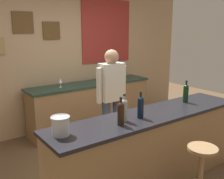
{
  "coord_description": "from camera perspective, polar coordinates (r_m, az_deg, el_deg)",
  "views": [
    {
      "loc": [
        -2.15,
        -2.54,
        1.92
      ],
      "look_at": [
        0.02,
        0.45,
        1.05
      ],
      "focal_mm": 42.0,
      "sensor_mm": 36.0,
      "label": 1
    }
  ],
  "objects": [
    {
      "name": "wine_bottle_d",
      "position": [
        3.73,
        15.77,
        -0.67
      ],
      "size": [
        0.07,
        0.07,
        0.31
      ],
      "color": "black",
      "rests_on": "bar_counter"
    },
    {
      "name": "ground_plane",
      "position": [
        3.84,
        3.81,
        -16.76
      ],
      "size": [
        10.0,
        10.0,
        0.0
      ],
      "primitive_type": "plane",
      "color": "brown"
    },
    {
      "name": "wine_glass_a",
      "position": [
        4.69,
        -11.17,
        1.81
      ],
      "size": [
        0.07,
        0.07,
        0.16
      ],
      "color": "silver",
      "rests_on": "side_counter"
    },
    {
      "name": "wine_bottle_a",
      "position": [
        2.75,
        1.93,
        -5.07
      ],
      "size": [
        0.07,
        0.07,
        0.31
      ],
      "color": "black",
      "rests_on": "bar_counter"
    },
    {
      "name": "bartender",
      "position": [
        3.93,
        -0.09,
        -1.25
      ],
      "size": [
        0.52,
        0.21,
        1.62
      ],
      "color": "#384766",
      "rests_on": "ground_plane"
    },
    {
      "name": "wine_bottle_c",
      "position": [
        2.99,
        6.23,
        -3.68
      ],
      "size": [
        0.07,
        0.07,
        0.31
      ],
      "color": "black",
      "rests_on": "bar_counter"
    },
    {
      "name": "wine_bottle_b",
      "position": [
        2.87,
        2.69,
        -4.29
      ],
      "size": [
        0.07,
        0.07,
        0.31
      ],
      "color": "#999E99",
      "rests_on": "bar_counter"
    },
    {
      "name": "bar_stool",
      "position": [
        3.12,
        18.84,
        -15.45
      ],
      "size": [
        0.32,
        0.32,
        0.68
      ],
      "color": "olive",
      "rests_on": "ground_plane"
    },
    {
      "name": "side_counter",
      "position": [
        5.12,
        -4.53,
        -3.46
      ],
      "size": [
        2.47,
        0.56,
        0.9
      ],
      "color": "olive",
      "rests_on": "ground_plane"
    },
    {
      "name": "ice_bucket",
      "position": [
        2.56,
        -11.13,
        -7.65
      ],
      "size": [
        0.19,
        0.19,
        0.19
      ],
      "color": "#B7BABF",
      "rests_on": "bar_counter"
    },
    {
      "name": "wine_glass_b",
      "position": [
        5.37,
        2.82,
        3.48
      ],
      "size": [
        0.07,
        0.07,
        0.16
      ],
      "color": "silver",
      "rests_on": "side_counter"
    },
    {
      "name": "bar_counter",
      "position": [
        3.37,
        8.4,
        -12.59
      ],
      "size": [
        2.69,
        0.6,
        0.92
      ],
      "color": "olive",
      "rests_on": "ground_plane"
    },
    {
      "name": "back_wall",
      "position": [
        5.08,
        -10.68,
        7.34
      ],
      "size": [
        6.0,
        0.09,
        2.8
      ],
      "color": "tan",
      "rests_on": "ground_plane"
    },
    {
      "name": "coffee_mug",
      "position": [
        5.21,
        -0.33,
        2.5
      ],
      "size": [
        0.13,
        0.08,
        0.09
      ],
      "color": "#B2332D",
      "rests_on": "side_counter"
    }
  ]
}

